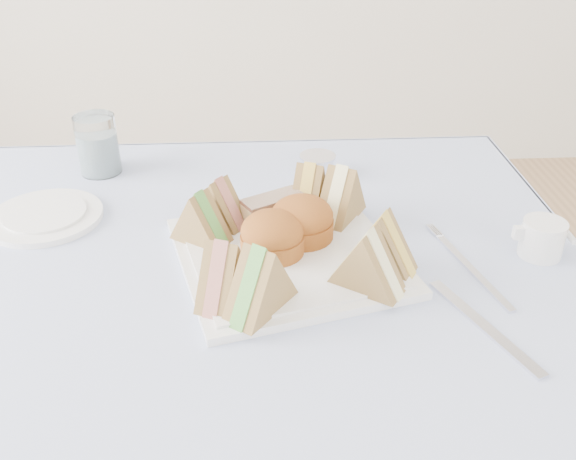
{
  "coord_description": "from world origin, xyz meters",
  "views": [
    {
      "loc": [
        0.03,
        -0.69,
        1.25
      ],
      "look_at": [
        0.07,
        0.07,
        0.8
      ],
      "focal_mm": 40.0,
      "sensor_mm": 36.0,
      "label": 1
    }
  ],
  "objects": [
    {
      "name": "sandwich_fr_b",
      "position": [
        0.17,
        -0.01,
        0.8
      ],
      "size": [
        0.11,
        0.09,
        0.09
      ],
      "primitive_type": null,
      "rotation": [
        0.0,
        0.0,
        -0.62
      ],
      "color": "olive",
      "rests_on": "serving_plate"
    },
    {
      "name": "sandwich_bl_a",
      "position": [
        -0.05,
        0.12,
        0.8
      ],
      "size": [
        0.1,
        0.09,
        0.08
      ],
      "primitive_type": null,
      "rotation": [
        0.0,
        0.0,
        2.52
      ],
      "color": "olive",
      "rests_on": "serving_plate"
    },
    {
      "name": "fork",
      "position": [
        0.33,
        0.03,
        0.75
      ],
      "size": [
        0.06,
        0.19,
        0.0
      ],
      "primitive_type": "cube",
      "rotation": [
        0.0,
        0.0,
        0.24
      ],
      "color": "silver",
      "rests_on": "tablecloth"
    },
    {
      "name": "tea_strainer",
      "position": [
        0.14,
        0.35,
        0.76
      ],
      "size": [
        0.08,
        0.08,
        0.04
      ],
      "primitive_type": "cylinder",
      "rotation": [
        0.0,
        0.0,
        -0.24
      ],
      "color": "silver",
      "rests_on": "tablecloth"
    },
    {
      "name": "sandwich_fl_a",
      "position": [
        -0.01,
        -0.02,
        0.8
      ],
      "size": [
        0.08,
        0.1,
        0.08
      ],
      "primitive_type": null,
      "rotation": [
        0.0,
        0.0,
        1.19
      ],
      "color": "olive",
      "rests_on": "serving_plate"
    },
    {
      "name": "sandwich_br_b",
      "position": [
        0.12,
        0.2,
        0.8
      ],
      "size": [
        0.07,
        0.1,
        0.08
      ],
      "primitive_type": null,
      "rotation": [
        0.0,
        0.0,
        -1.96
      ],
      "color": "olive",
      "rests_on": "serving_plate"
    },
    {
      "name": "sandwich_fr_a",
      "position": [
        0.2,
        0.03,
        0.8
      ],
      "size": [
        0.11,
        0.09,
        0.09
      ],
      "primitive_type": null,
      "rotation": [
        0.0,
        0.0,
        -0.54
      ],
      "color": "olive",
      "rests_on": "serving_plate"
    },
    {
      "name": "sandwich_br_a",
      "position": [
        0.16,
        0.17,
        0.8
      ],
      "size": [
        0.09,
        0.11,
        0.09
      ],
      "primitive_type": null,
      "rotation": [
        0.0,
        0.0,
        -2.12
      ],
      "color": "olive",
      "rests_on": "serving_plate"
    },
    {
      "name": "sandwich_fl_b",
      "position": [
        0.03,
        -0.05,
        0.8
      ],
      "size": [
        0.1,
        0.11,
        0.09
      ],
      "primitive_type": null,
      "rotation": [
        0.0,
        0.0,
        0.91
      ],
      "color": "olive",
      "rests_on": "serving_plate"
    },
    {
      "name": "pastry_slice",
      "position": [
        0.06,
        0.16,
        0.78
      ],
      "size": [
        0.1,
        0.08,
        0.04
      ],
      "primitive_type": "cube",
      "rotation": [
        0.0,
        0.0,
        0.5
      ],
      "color": "#E0C380",
      "rests_on": "serving_plate"
    },
    {
      "name": "scone_right",
      "position": [
        0.1,
        0.11,
        0.79
      ],
      "size": [
        0.13,
        0.13,
        0.06
      ],
      "primitive_type": "cylinder",
      "rotation": [
        0.0,
        0.0,
        0.76
      ],
      "color": "#945626",
      "rests_on": "serving_plate"
    },
    {
      "name": "side_plate",
      "position": [
        -0.3,
        0.21,
        0.75
      ],
      "size": [
        0.19,
        0.19,
        0.01
      ],
      "primitive_type": "cylinder",
      "rotation": [
        0.0,
        0.0,
        0.05
      ],
      "color": "white",
      "rests_on": "tablecloth"
    },
    {
      "name": "scone_left",
      "position": [
        0.05,
        0.07,
        0.79
      ],
      "size": [
        0.11,
        0.11,
        0.06
      ],
      "primitive_type": "cylinder",
      "rotation": [
        0.0,
        0.0,
        0.17
      ],
      "color": "#945626",
      "rests_on": "serving_plate"
    },
    {
      "name": "sandwich_bl_b",
      "position": [
        -0.02,
        0.16,
        0.8
      ],
      "size": [
        0.1,
        0.09,
        0.08
      ],
      "primitive_type": null,
      "rotation": [
        0.0,
        0.0,
        2.48
      ],
      "color": "olive",
      "rests_on": "serving_plate"
    },
    {
      "name": "tablecloth",
      "position": [
        0.0,
        0.0,
        0.74
      ],
      "size": [
        1.02,
        1.02,
        0.01
      ],
      "primitive_type": "cube",
      "color": "#B2C3ED",
      "rests_on": "table"
    },
    {
      "name": "serving_plate",
      "position": [
        0.07,
        0.07,
        0.75
      ],
      "size": [
        0.37,
        0.37,
        0.01
      ],
      "primitive_type": "cube",
      "rotation": [
        0.0,
        0.0,
        0.26
      ],
      "color": "white",
      "rests_on": "tablecloth"
    },
    {
      "name": "knife",
      "position": [
        0.31,
        -0.09,
        0.75
      ],
      "size": [
        0.09,
        0.19,
        0.0
      ],
      "primitive_type": "cube",
      "rotation": [
        0.0,
        0.0,
        0.39
      ],
      "color": "silver",
      "rests_on": "tablecloth"
    },
    {
      "name": "water_glass",
      "position": [
        -0.25,
        0.39,
        0.8
      ],
      "size": [
        0.1,
        0.1,
        0.11
      ],
      "primitive_type": "cylinder",
      "rotation": [
        0.0,
        0.0,
        0.43
      ],
      "color": "white",
      "rests_on": "tablecloth"
    },
    {
      "name": "creamer_jug",
      "position": [
        0.44,
        0.07,
        0.77
      ],
      "size": [
        0.06,
        0.06,
        0.05
      ],
      "primitive_type": "cylinder",
      "rotation": [
        0.0,
        0.0,
        -0.01
      ],
      "color": "white",
      "rests_on": "tablecloth"
    }
  ]
}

